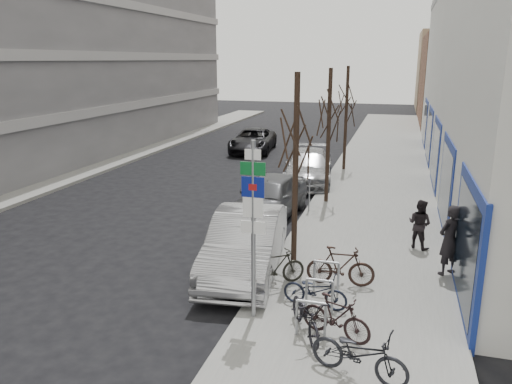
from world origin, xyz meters
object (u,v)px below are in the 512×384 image
Objects in this scene: tree_near at (296,124)px; meter_back at (329,163)px; parked_car_mid at (270,197)px; meter_mid at (309,191)px; pedestrian_near at (449,240)px; bike_rack at (319,292)px; tree_far at (347,94)px; bike_mid_curb at (315,288)px; bike_near_left at (306,312)px; lane_car at (253,140)px; parked_car_front at (246,243)px; pedestrian_far at (420,224)px; meter_front at (275,239)px; bike_far_curb at (360,350)px; parked_car_back at (309,167)px; bike_near_right at (336,317)px; bike_far_inner at (341,266)px; tree_mid at (330,104)px; highway_sign_pole at (253,220)px; bike_mid_inner at (276,267)px.

tree_near is 4.33× the size of meter_back.
parked_car_mid reaches higher than meter_back.
tree_near reaches higher than meter_back.
meter_mid is 0.65× the size of pedestrian_near.
bike_rack is 16.31m from tree_far.
bike_near_left is at bearing -171.27° from bike_mid_curb.
parked_car_front is at bearing -80.03° from lane_car.
bike_rack is 5.46m from pedestrian_far.
meter_front is 5.50m from meter_mid.
bike_mid_curb is 0.29× the size of lane_car.
pedestrian_near is (1.91, 5.30, 0.41)m from bike_far_curb.
meter_mid is at bearing 95.14° from tree_near.
pedestrian_far is (4.88, -7.93, 0.14)m from parked_car_back.
bike_rack is at bearing -75.37° from lane_car.
parked_car_back is at bearing 32.18° from bike_near_right.
tree_near is 3.96m from bike_far_inner.
bike_near_right is at bearing -80.68° from tree_mid.
meter_mid is at bearing 36.68° from parked_car_mid.
meter_mid is 1.00× the size of meter_back.
meter_back is 0.80× the size of bike_near_right.
bike_rack is 1.44× the size of bike_mid_curb.
highway_sign_pole is 2.39m from bike_mid_curb.
meter_mid is 5.90m from parked_car_front.
bike_rack is 1.45× the size of pedestrian_far.
bike_rack is 7.69m from parked_car_mid.
bike_mid_curb is at bearing 94.14° from pedestrian_far.
highway_sign_pole is 16.59m from tree_far.
highway_sign_pole is 2.15× the size of pedestrian_near.
bike_near_right is at bearing -174.54° from bike_mid_inner.
meter_front and meter_back have the same top height.
tree_far is at bearing -40.57° from pedestrian_far.
tree_far is (0.20, 16.51, 1.65)m from highway_sign_pole.
parked_car_mid is 0.88× the size of parked_car_back.
parked_car_back is (-2.87, 11.29, 0.10)m from bike_far_inner.
parked_car_front is 3.34× the size of pedestrian_far.
bike_near_right is 0.30× the size of parked_car_front.
tree_mid is at bearing 6.71° from bike_far_inner.
bike_far_inner is (1.70, 2.19, -1.77)m from highway_sign_pole.
tree_near is 3.26m from meter_front.
meter_front is 10.51m from parked_car_back.
highway_sign_pole reaches higher than meter_mid.
bike_far_curb is at bearing -78.87° from tree_mid.
bike_mid_inner is at bearing -87.11° from meter_mid.
meter_back is at bearing 14.64° from bike_mid_curb.
meter_back is 11.38m from parked_car_front.
parked_car_back is at bearing 111.56° from tree_mid.
tree_far is 16.06m from bike_mid_curb.
bike_far_curb is at bearing -145.62° from bike_mid_curb.
parked_car_back reaches higher than bike_far_inner.
parked_car_back is (-1.37, 3.47, -3.32)m from tree_mid.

